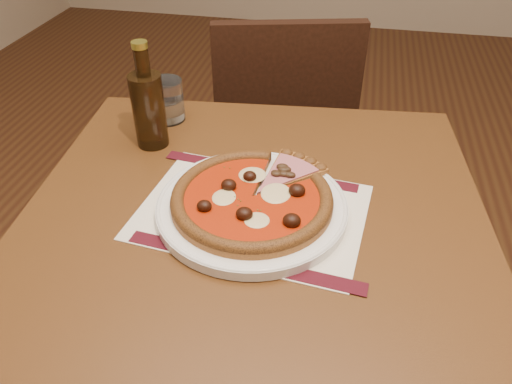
# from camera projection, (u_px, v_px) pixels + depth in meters

# --- Properties ---
(table) EXTENTS (0.87, 0.87, 0.75)m
(table) POSITION_uv_depth(u_px,v_px,m) (254.00, 255.00, 0.92)
(table) COLOR brown
(table) RESTS_ON ground
(chair_far) EXTENTS (0.50, 0.50, 0.87)m
(chair_far) POSITION_uv_depth(u_px,v_px,m) (282.00, 128.00, 1.59)
(chair_far) COLOR black
(chair_far) RESTS_ON ground
(placemat) EXTENTS (0.41, 0.31, 0.00)m
(placemat) POSITION_uv_depth(u_px,v_px,m) (252.00, 212.00, 0.86)
(placemat) COLOR white
(placemat) RESTS_ON table
(plate) EXTENTS (0.33, 0.33, 0.02)m
(plate) POSITION_uv_depth(u_px,v_px,m) (252.00, 207.00, 0.85)
(plate) COLOR white
(plate) RESTS_ON placemat
(pizza) EXTENTS (0.28, 0.28, 0.04)m
(pizza) POSITION_uv_depth(u_px,v_px,m) (252.00, 198.00, 0.84)
(pizza) COLOR #A46627
(pizza) RESTS_ON plate
(ham_slice) EXTENTS (0.11, 0.15, 0.02)m
(ham_slice) POSITION_uv_depth(u_px,v_px,m) (295.00, 175.00, 0.90)
(ham_slice) COLOR #A46627
(ham_slice) RESTS_ON plate
(water_glass) EXTENTS (0.09, 0.09, 0.09)m
(water_glass) POSITION_uv_depth(u_px,v_px,m) (167.00, 100.00, 1.09)
(water_glass) COLOR white
(water_glass) RESTS_ON table
(bottle) EXTENTS (0.06, 0.06, 0.22)m
(bottle) POSITION_uv_depth(u_px,v_px,m) (148.00, 107.00, 0.99)
(bottle) COLOR #301D0C
(bottle) RESTS_ON table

